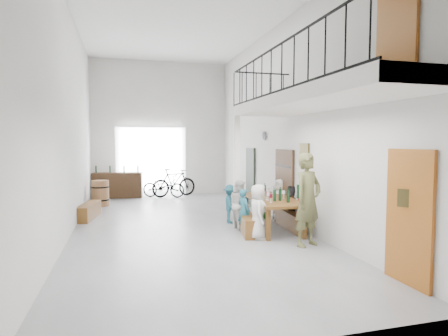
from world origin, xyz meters
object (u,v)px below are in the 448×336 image
object	(u,v)px
bench_inner	(246,222)
oak_barrel	(100,193)
host_standing	(308,200)
tasting_table	(272,201)
side_bench	(89,211)
serving_counter	(118,185)
bicycle_near	(164,186)

from	to	relation	value
bench_inner	oak_barrel	bearing A→B (deg)	138.25
host_standing	tasting_table	bearing A→B (deg)	71.44
side_bench	oak_barrel	size ratio (longest dim) A/B	1.72
tasting_table	host_standing	xyz separation A→B (m)	(0.14, -1.61, 0.28)
tasting_table	oak_barrel	size ratio (longest dim) A/B	2.90
bench_inner	host_standing	distance (m)	1.99
serving_counter	bicycle_near	world-z (taller)	serving_counter
side_bench	oak_barrel	distance (m)	2.13
tasting_table	oak_barrel	xyz separation A→B (m)	(-4.40, 4.73, -0.26)
serving_counter	host_standing	size ratio (longest dim) A/B	0.96
tasting_table	bicycle_near	size ratio (longest dim) A/B	1.50
side_bench	host_standing	world-z (taller)	host_standing
serving_counter	host_standing	distance (m)	9.11
host_standing	serving_counter	bearing A→B (deg)	92.45
bench_inner	host_standing	world-z (taller)	host_standing
tasting_table	side_bench	world-z (taller)	tasting_table
side_bench	tasting_table	bearing A→B (deg)	-29.59
bench_inner	serving_counter	xyz separation A→B (m)	(-3.15, 6.55, 0.28)
oak_barrel	bicycle_near	xyz separation A→B (m)	(2.32, 1.47, 0.01)
side_bench	bicycle_near	bearing A→B (deg)	54.92
oak_barrel	host_standing	world-z (taller)	host_standing
bench_inner	host_standing	bearing A→B (deg)	-52.64
side_bench	serving_counter	bearing A→B (deg)	79.25
side_bench	serving_counter	xyz separation A→B (m)	(0.75, 3.95, 0.29)
host_standing	bicycle_near	world-z (taller)	host_standing
host_standing	bench_inner	bearing A→B (deg)	93.73
tasting_table	side_bench	bearing A→B (deg)	155.65
side_bench	oak_barrel	xyz separation A→B (m)	(0.20, 2.11, 0.23)
bicycle_near	oak_barrel	bearing A→B (deg)	147.17
oak_barrel	host_standing	distance (m)	7.82
bench_inner	bicycle_near	xyz separation A→B (m)	(-1.39, 6.18, 0.23)
bench_inner	side_bench	xyz separation A→B (m)	(-3.90, 2.59, -0.00)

